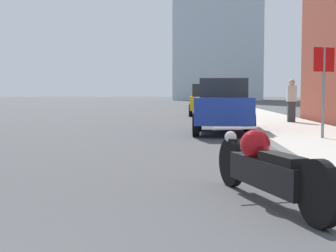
# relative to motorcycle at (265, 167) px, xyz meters

# --- Properties ---
(sidewalk) EXTENTS (2.90, 240.00, 0.15)m
(sidewalk) POSITION_rel_motorcycle_xyz_m (2.48, 36.18, -0.33)
(sidewalk) COLOR #B2ADA3
(sidewalk) RESTS_ON ground_plane
(motorcycle) EXTENTS (1.08, 2.59, 0.82)m
(motorcycle) POSITION_rel_motorcycle_xyz_m (0.00, 0.00, 0.00)
(motorcycle) COLOR black
(motorcycle) RESTS_ON ground_plane
(parked_car_blue) EXTENTS (1.92, 3.95, 1.72)m
(parked_car_blue) POSITION_rel_motorcycle_xyz_m (0.06, 9.46, 0.47)
(parked_car_blue) COLOR #1E3899
(parked_car_blue) RESTS_ON ground_plane
(parked_car_yellow) EXTENTS (1.85, 3.83, 1.81)m
(parked_car_yellow) POSITION_rel_motorcycle_xyz_m (-0.27, 21.71, 0.49)
(parked_car_yellow) COLOR gold
(parked_car_yellow) RESTS_ON ground_plane
(parked_car_red) EXTENTS (2.05, 4.09, 1.78)m
(parked_car_red) POSITION_rel_motorcycle_xyz_m (0.06, 32.67, 0.48)
(parked_car_red) COLOR red
(parked_car_red) RESTS_ON ground_plane
(parked_car_green) EXTENTS (1.94, 3.93, 1.64)m
(parked_car_green) POSITION_rel_motorcycle_xyz_m (-0.14, 43.30, 0.41)
(parked_car_green) COLOR #1E6B33
(parked_car_green) RESTS_ON ground_plane
(stop_sign) EXTENTS (0.57, 0.26, 2.25)m
(stop_sign) POSITION_rel_motorcycle_xyz_m (2.38, 6.51, 1.28)
(stop_sign) COLOR slate
(stop_sign) RESTS_ON sidewalk
(pedestrian) EXTENTS (0.36, 0.23, 1.67)m
(pedestrian) POSITION_rel_motorcycle_xyz_m (2.96, 13.24, 0.60)
(pedestrian) COLOR #38383D
(pedestrian) RESTS_ON sidewalk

